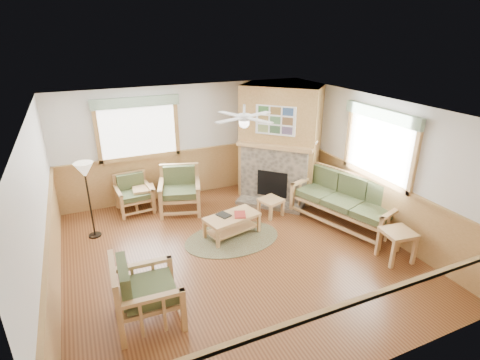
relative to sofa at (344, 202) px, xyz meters
name	(u,v)px	position (x,y,z in m)	size (l,w,h in m)	color
floor	(236,254)	(-2.55, -0.14, -0.51)	(6.00, 6.00, 0.01)	brown
ceiling	(235,109)	(-2.55, -0.14, 2.19)	(6.00, 6.00, 0.01)	white
wall_back	(186,142)	(-2.55, 2.86, 0.84)	(6.00, 0.02, 2.70)	silver
wall_front	(348,291)	(-2.55, -3.14, 0.84)	(6.00, 0.02, 2.70)	silver
wall_left	(42,221)	(-5.55, -0.14, 0.84)	(0.02, 6.00, 2.70)	silver
wall_right	(371,163)	(0.45, -0.14, 0.84)	(0.02, 6.00, 2.70)	silver
wainscot	(236,227)	(-2.55, -0.14, 0.04)	(6.00, 6.00, 1.10)	#A77B44
fireplace	(280,142)	(-0.50, 1.91, 0.84)	(2.20, 2.20, 2.70)	#A77B44
window_back	(134,96)	(-3.65, 2.82, 2.02)	(1.90, 0.16, 1.50)	white
window_right	(385,107)	(0.41, -0.34, 2.02)	(0.16, 1.90, 1.50)	white
ceiling_fan	(244,107)	(-2.25, 0.16, 2.15)	(1.24, 1.24, 0.36)	white
sofa	(344,202)	(0.00, 0.00, 0.00)	(0.90, 2.20, 1.01)	tan
armchair_back_left	(134,194)	(-3.95, 2.41, -0.09)	(0.74, 0.74, 0.83)	tan
armchair_back_right	(180,191)	(-3.00, 1.99, -0.01)	(0.89, 0.89, 1.00)	tan
armchair_left	(147,290)	(-4.34, -1.18, -0.01)	(0.89, 0.89, 1.00)	tan
coffee_table	(232,225)	(-2.35, 0.51, -0.29)	(1.09, 0.55, 0.44)	tan
end_table_chairs	(145,198)	(-3.73, 2.41, -0.24)	(0.48, 0.46, 0.53)	tan
end_table_sofa	(396,245)	(0.00, -1.48, -0.21)	(0.52, 0.50, 0.59)	tan
footstool	(271,207)	(-1.23, 0.95, -0.31)	(0.45, 0.45, 0.39)	tan
braided_rug	(232,239)	(-2.41, 0.36, -0.50)	(1.93, 1.93, 0.01)	brown
floor_lamp_left	(89,200)	(-4.89, 1.60, 0.28)	(0.36, 0.36, 1.57)	black
floor_lamp_right	(308,172)	(-0.12, 1.21, 0.26)	(0.35, 0.35, 1.53)	black
book_red	(240,214)	(-2.20, 0.46, -0.04)	(0.22, 0.30, 0.03)	maroon
book_dark	(224,214)	(-2.50, 0.58, -0.04)	(0.20, 0.27, 0.03)	black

